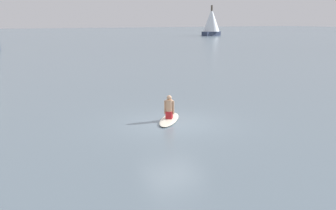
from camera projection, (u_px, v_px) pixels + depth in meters
ground_plane at (172, 123)px, 17.17m from camera, size 400.00×400.00×0.00m
surfboard at (169, 119)px, 17.60m from camera, size 2.49×2.17×0.10m
person_paddler at (169, 108)px, 17.50m from camera, size 0.43×0.42×1.02m
sailboat_distant at (212, 21)px, 108.91m from camera, size 5.66×6.53×8.04m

